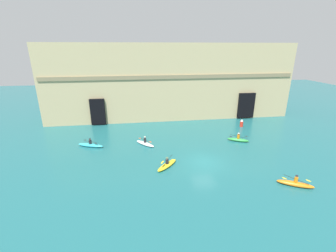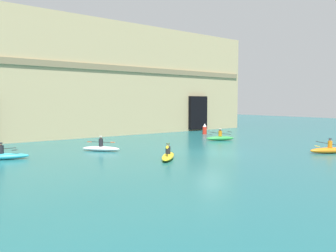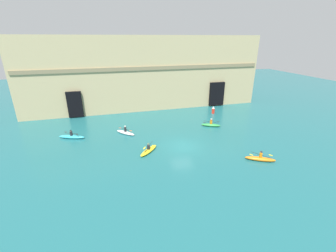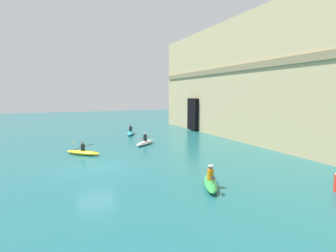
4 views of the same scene
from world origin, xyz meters
name	(u,v)px [view 2 (image 2 of 4)]	position (x,y,z in m)	size (l,w,h in m)	color
ground_plane	(210,153)	(0.00, 0.00, 0.00)	(120.00, 120.00, 0.00)	#1E6066
cliff_bluff	(96,80)	(-1.09, 17.99, 6.38)	(42.22, 6.50, 12.79)	tan
kayak_white	(101,148)	(-6.32, 5.60, 0.24)	(2.56, 2.70, 1.18)	white
kayak_orange	(330,150)	(6.90, -5.59, 0.26)	(3.04, 2.07, 1.11)	orange
kayak_cyan	(1,156)	(-13.27, 6.05, 0.25)	(3.49, 1.92, 1.14)	#33B2C6
kayak_yellow	(168,156)	(-4.26, -0.38, 0.22)	(2.71, 2.81, 1.08)	yellow
kayak_green	(220,138)	(6.24, 5.05, 0.27)	(2.80, 1.89, 1.18)	green
marker_buoy	(205,129)	(9.36, 10.65, 0.60)	(0.50, 0.50, 1.28)	red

